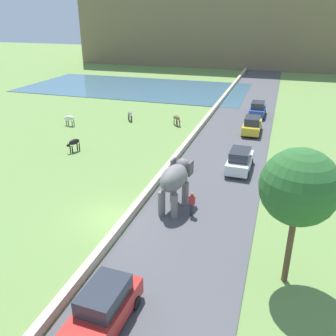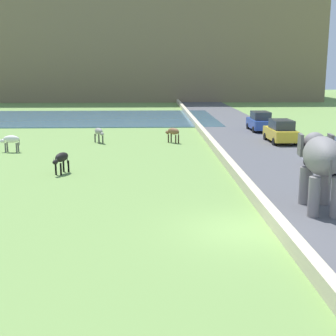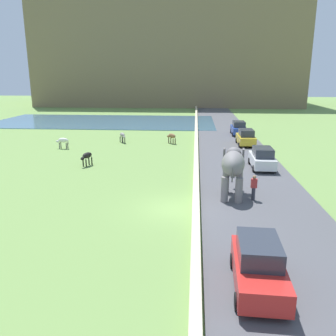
# 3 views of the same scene
# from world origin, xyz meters

# --- Properties ---
(ground_plane) EXTENTS (220.00, 220.00, 0.00)m
(ground_plane) POSITION_xyz_m (0.00, 0.00, 0.00)
(ground_plane) COLOR #6B8E47
(road_surface) EXTENTS (7.00, 120.00, 0.06)m
(road_surface) POSITION_xyz_m (5.00, 20.00, 0.03)
(road_surface) COLOR #4C4C51
(road_surface) RESTS_ON ground
(barrier_wall) EXTENTS (0.40, 110.00, 0.53)m
(barrier_wall) POSITION_xyz_m (1.20, 18.00, 0.27)
(barrier_wall) COLOR beige
(barrier_wall) RESTS_ON ground
(lake) EXTENTS (36.00, 18.00, 0.08)m
(lake) POSITION_xyz_m (-14.00, 38.00, 0.04)
(lake) COLOR #426B84
(lake) RESTS_ON ground
(hill_distant) EXTENTS (64.00, 28.00, 26.35)m
(hill_distant) POSITION_xyz_m (-6.00, 76.85, 13.17)
(hill_distant) COLOR #7F6B4C
(hill_distant) RESTS_ON ground
(elephant) EXTENTS (1.71, 3.54, 2.99)m
(elephant) POSITION_xyz_m (3.45, 2.29, 2.04)
(elephant) COLOR slate
(elephant) RESTS_ON ground
(car_blue) EXTENTS (1.81, 4.01, 1.80)m
(car_blue) POSITION_xyz_m (6.57, 26.06, 0.90)
(car_blue) COLOR #2D4CA8
(car_blue) RESTS_ON ground
(car_yellow) EXTENTS (1.82, 4.01, 1.80)m
(car_yellow) POSITION_xyz_m (6.58, 19.24, 0.90)
(car_yellow) COLOR gold
(car_yellow) RESTS_ON ground
(car_white) EXTENTS (1.85, 4.03, 1.80)m
(car_white) POSITION_xyz_m (6.57, 9.41, 0.90)
(car_white) COLOR white
(car_white) RESTS_ON ground
(cow_white) EXTENTS (1.41, 0.56, 1.15)m
(cow_white) POSITION_xyz_m (-12.68, 16.04, 0.84)
(cow_white) COLOR silver
(cow_white) RESTS_ON ground
(cow_brown) EXTENTS (1.20, 1.24, 1.15)m
(cow_brown) POSITION_xyz_m (-1.55, 19.70, 0.84)
(cow_brown) COLOR brown
(cow_brown) RESTS_ON ground
(cow_grey) EXTENTS (0.97, 1.37, 1.15)m
(cow_grey) POSITION_xyz_m (-7.16, 19.87, 0.84)
(cow_grey) COLOR gray
(cow_grey) RESTS_ON ground
(cow_black) EXTENTS (0.82, 1.41, 1.15)m
(cow_black) POSITION_xyz_m (-8.02, 9.25, 0.84)
(cow_black) COLOR black
(cow_black) RESTS_ON ground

